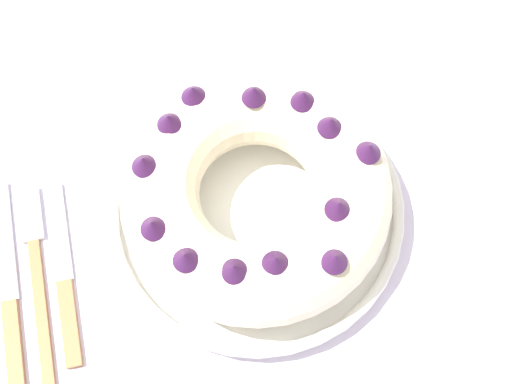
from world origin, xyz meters
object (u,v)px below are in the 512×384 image
object	(u,v)px
bundt_cake	(256,192)
serving_knife	(10,305)
cake_knife	(65,284)
fork	(37,268)
serving_dish	(256,211)

from	to	relation	value
bundt_cake	serving_knife	world-z (taller)	bundt_cake
bundt_cake	cake_knife	size ratio (longest dim) A/B	1.35
bundt_cake	serving_knife	bearing A→B (deg)	-171.02
fork	serving_knife	bearing A→B (deg)	-133.57
serving_knife	cake_knife	xyz separation A→B (m)	(0.06, 0.01, -0.00)
bundt_cake	fork	world-z (taller)	bundt_cake
serving_dish	bundt_cake	xyz separation A→B (m)	(-0.00, -0.00, 0.06)
serving_knife	fork	bearing A→B (deg)	45.74
serving_dish	serving_knife	bearing A→B (deg)	-171.02
bundt_cake	serving_knife	size ratio (longest dim) A/B	1.13
cake_knife	fork	bearing A→B (deg)	138.88
serving_dish	serving_knife	distance (m)	0.27
cake_knife	serving_dish	bearing A→B (deg)	9.39
bundt_cake	fork	bearing A→B (deg)	-177.85
fork	serving_knife	xyz separation A→B (m)	(-0.03, -0.03, -0.00)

